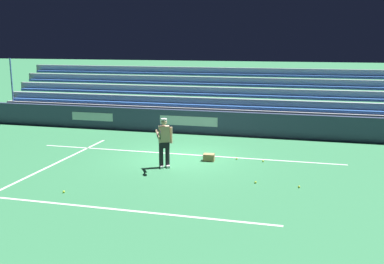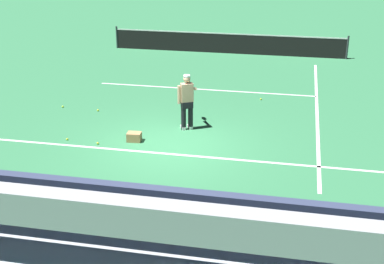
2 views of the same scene
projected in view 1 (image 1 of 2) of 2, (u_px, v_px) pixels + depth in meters
ground_plane at (181, 158)px, 16.85m from camera, size 160.00×160.00×0.00m
court_baseline_white at (184, 154)px, 17.32m from camera, size 12.00×0.10×0.01m
court_sideline_white at (20, 181)px, 14.07m from camera, size 0.10×12.00×0.01m
court_service_line_white at (122, 210)px, 11.63m from camera, size 8.22×0.10×0.01m
back_wall_sponsor_board at (207, 123)px, 20.98m from camera, size 23.68×0.25×1.10m
bleacher_stand at (217, 111)px, 23.05m from camera, size 22.50×3.20×3.40m
tennis_player at (164, 142)px, 15.35m from camera, size 0.56×1.07×1.71m
ball_box_cardboard at (209, 157)px, 16.37m from camera, size 0.42×0.33×0.26m
tennis_ball_midcourt at (64, 192)px, 12.93m from camera, size 0.07×0.07×0.07m
tennis_ball_near_player at (256, 182)px, 13.80m from camera, size 0.07×0.07×0.07m
tennis_ball_toward_net at (299, 187)px, 13.38m from camera, size 0.07×0.07×0.07m
tennis_ball_far_left at (237, 159)px, 16.57m from camera, size 0.07×0.07×0.07m
tennis_ball_by_box at (263, 161)px, 16.23m from camera, size 0.07×0.07×0.07m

